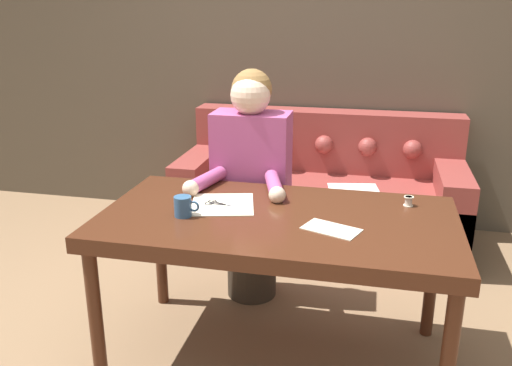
{
  "coord_description": "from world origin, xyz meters",
  "views": [
    {
      "loc": [
        0.52,
        -2.04,
        1.6
      ],
      "look_at": [
        0.0,
        0.25,
        0.83
      ],
      "focal_mm": 38.0,
      "sensor_mm": 36.0,
      "label": 1
    }
  ],
  "objects_px": {
    "person": "(251,187)",
    "thread_spool": "(408,201)",
    "mug": "(183,206)",
    "dining_table": "(277,230)",
    "couch": "(320,197)",
    "scissors": "(221,204)"
  },
  "relations": [
    {
      "from": "dining_table",
      "to": "thread_spool",
      "type": "relative_size",
      "value": 34.44
    },
    {
      "from": "couch",
      "to": "person",
      "type": "xyz_separation_m",
      "value": [
        -0.29,
        -0.89,
        0.35
      ]
    },
    {
      "from": "dining_table",
      "to": "thread_spool",
      "type": "bearing_deg",
      "value": 23.95
    },
    {
      "from": "mug",
      "to": "thread_spool",
      "type": "relative_size",
      "value": 2.51
    },
    {
      "from": "person",
      "to": "scissors",
      "type": "xyz_separation_m",
      "value": [
        -0.03,
        -0.48,
        0.07
      ]
    },
    {
      "from": "dining_table",
      "to": "thread_spool",
      "type": "distance_m",
      "value": 0.62
    },
    {
      "from": "couch",
      "to": "mug",
      "type": "bearing_deg",
      "value": -105.98
    },
    {
      "from": "thread_spool",
      "to": "scissors",
      "type": "bearing_deg",
      "value": -168.01
    },
    {
      "from": "dining_table",
      "to": "couch",
      "type": "relative_size",
      "value": 0.81
    },
    {
      "from": "dining_table",
      "to": "person",
      "type": "bearing_deg",
      "value": 114.19
    },
    {
      "from": "scissors",
      "to": "thread_spool",
      "type": "xyz_separation_m",
      "value": [
        0.84,
        0.18,
        0.02
      ]
    },
    {
      "from": "scissors",
      "to": "thread_spool",
      "type": "bearing_deg",
      "value": 11.99
    },
    {
      "from": "mug",
      "to": "scissors",
      "type": "bearing_deg",
      "value": 55.1
    },
    {
      "from": "couch",
      "to": "person",
      "type": "relative_size",
      "value": 1.48
    },
    {
      "from": "couch",
      "to": "thread_spool",
      "type": "distance_m",
      "value": 1.37
    },
    {
      "from": "thread_spool",
      "to": "person",
      "type": "bearing_deg",
      "value": 159.66
    },
    {
      "from": "scissors",
      "to": "mug",
      "type": "relative_size",
      "value": 2.06
    },
    {
      "from": "dining_table",
      "to": "mug",
      "type": "bearing_deg",
      "value": -166.23
    },
    {
      "from": "person",
      "to": "mug",
      "type": "relative_size",
      "value": 11.41
    },
    {
      "from": "person",
      "to": "thread_spool",
      "type": "relative_size",
      "value": 28.65
    },
    {
      "from": "dining_table",
      "to": "couch",
      "type": "distance_m",
      "value": 1.48
    },
    {
      "from": "dining_table",
      "to": "mug",
      "type": "relative_size",
      "value": 13.72
    }
  ]
}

